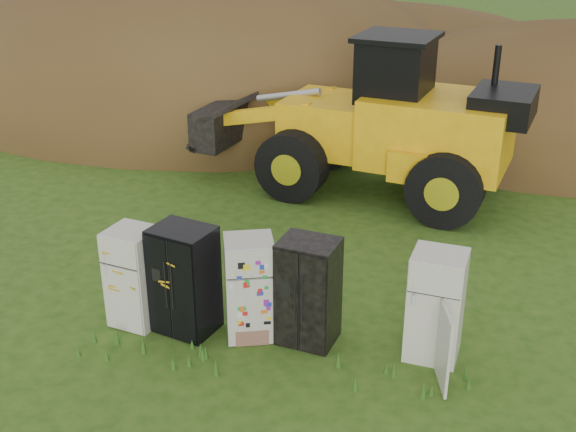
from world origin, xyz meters
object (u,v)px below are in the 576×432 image
(fridge_black_side, at_px, (185,280))
(wheel_loader, at_px, (354,113))
(fridge_leftmost, at_px, (135,277))
(fridge_dark_mid, at_px, (308,292))
(fridge_open_door, at_px, (436,306))
(fridge_sticker, at_px, (250,288))

(fridge_black_side, bearing_deg, wheel_loader, 91.18)
(wheel_loader, bearing_deg, fridge_leftmost, -99.75)
(fridge_dark_mid, bearing_deg, wheel_loader, 102.18)
(fridge_open_door, xyz_separation_m, wheel_loader, (-2.01, 6.72, 1.00))
(fridge_sticker, height_order, fridge_dark_mid, fridge_dark_mid)
(fridge_open_door, relative_size, wheel_loader, 0.23)
(fridge_sticker, bearing_deg, wheel_loader, 64.35)
(fridge_leftmost, height_order, wheel_loader, wheel_loader)
(fridge_black_side, height_order, fridge_dark_mid, fridge_black_side)
(wheel_loader, bearing_deg, fridge_dark_mid, -76.50)
(fridge_leftmost, bearing_deg, fridge_dark_mid, 13.55)
(fridge_dark_mid, height_order, wheel_loader, wheel_loader)
(fridge_leftmost, distance_m, fridge_open_door, 4.81)
(fridge_leftmost, xyz_separation_m, wheel_loader, (2.80, 6.68, 1.03))
(fridge_open_door, bearing_deg, fridge_sticker, -171.66)
(fridge_open_door, bearing_deg, fridge_black_side, -170.87)
(fridge_leftmost, xyz_separation_m, fridge_dark_mid, (2.86, 0.01, 0.03))
(fridge_leftmost, xyz_separation_m, fridge_black_side, (0.87, -0.05, 0.06))
(fridge_open_door, height_order, wheel_loader, wheel_loader)
(fridge_leftmost, relative_size, fridge_black_side, 0.93)
(fridge_open_door, bearing_deg, fridge_leftmost, -171.49)
(fridge_open_door, bearing_deg, fridge_dark_mid, -172.44)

